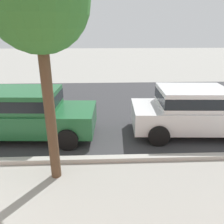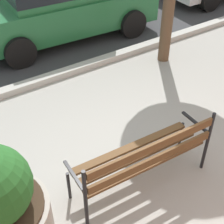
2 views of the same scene
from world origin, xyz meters
name	(u,v)px [view 1 (image 1 of 2)]	position (x,y,z in m)	size (l,w,h in m)	color
street_surface	(28,106)	(0.00, 7.50, 0.00)	(60.00, 9.00, 0.01)	#38383A
street_tree_down_street	(38,3)	(2.29, 2.32, 3.74)	(1.91, 1.91, 4.75)	brown
parked_car_green	(28,112)	(1.04, 4.47, 0.84)	(4.18, 2.08, 1.56)	#236638
parked_car_white	(194,110)	(6.40, 4.47, 0.84)	(4.18, 2.08, 1.56)	silver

